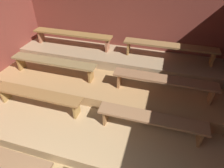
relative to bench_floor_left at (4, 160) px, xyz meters
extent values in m
cube|color=#A28455|center=(1.08, 1.62, -0.39)|extent=(6.66, 5.75, 0.08)
cube|color=brown|center=(1.08, 4.12, 1.02)|extent=(6.66, 0.06, 2.73)
cube|color=tan|center=(1.08, 2.23, -0.21)|extent=(5.86, 3.72, 0.27)
cube|color=#A97E4F|center=(1.08, 2.92, 0.05)|extent=(5.86, 2.34, 0.27)
cube|color=#9C8261|center=(1.08, 3.55, 0.32)|extent=(5.86, 1.09, 0.27)
cube|color=olive|center=(0.00, 0.00, 0.05)|extent=(1.79, 0.33, 0.05)
cube|color=olive|center=(-0.21, 1.42, 0.32)|extent=(2.13, 0.33, 0.05)
cube|color=olive|center=(-1.15, 1.42, 0.11)|extent=(0.05, 0.26, 0.38)
cube|color=olive|center=(0.74, 1.42, 0.11)|extent=(0.05, 0.26, 0.38)
cube|color=#8F6644|center=(2.37, 1.42, 0.32)|extent=(2.13, 0.33, 0.05)
cube|color=brown|center=(1.42, 1.42, 0.11)|extent=(0.05, 0.26, 0.38)
cube|color=brown|center=(3.31, 1.42, 0.11)|extent=(0.05, 0.26, 0.38)
cube|color=olive|center=(-0.33, 2.43, 0.59)|extent=(2.32, 0.33, 0.05)
cube|color=olive|center=(-1.37, 2.43, 0.37)|extent=(0.05, 0.26, 0.38)
cube|color=olive|center=(0.71, 2.43, 0.37)|extent=(0.05, 0.26, 0.38)
cube|color=#8C6242|center=(2.50, 2.43, 0.59)|extent=(2.32, 0.33, 0.05)
cube|color=#935F38|center=(1.46, 2.43, 0.37)|extent=(0.05, 0.26, 0.38)
cube|color=#935F38|center=(3.54, 2.43, 0.37)|extent=(0.05, 0.26, 0.38)
cube|color=olive|center=(-0.35, 3.66, 0.85)|extent=(2.47, 0.33, 0.05)
cube|color=#955A3F|center=(-1.47, 3.66, 0.64)|extent=(0.05, 0.26, 0.38)
cube|color=#955A3F|center=(0.76, 3.66, 0.64)|extent=(0.05, 0.26, 0.38)
cube|color=olive|center=(2.51, 3.66, 0.85)|extent=(2.47, 0.33, 0.05)
cube|color=olive|center=(1.40, 3.66, 0.64)|extent=(0.05, 0.26, 0.38)
cube|color=olive|center=(3.63, 3.66, 0.64)|extent=(0.05, 0.26, 0.38)
camera|label=1|loc=(2.35, -1.26, 3.08)|focal=30.50mm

